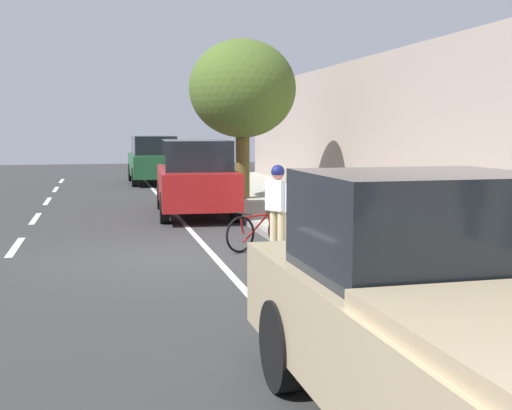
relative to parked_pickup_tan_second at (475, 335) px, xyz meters
The scene contains 12 objects.
ground 7.96m from the parked_pickup_tan_second, 99.07° to the left, with size 65.24×65.24×0.00m, color #2D2D2D.
sidewalk 8.45m from the parked_pickup_tan_second, 68.25° to the left, with size 4.06×40.78×0.13m, color #989989.
curb_edge 7.92m from the parked_pickup_tan_second, 82.65° to the left, with size 0.16×40.78×0.13m, color gray.
lane_stripe_centre 8.51m from the parked_pickup_tan_second, 118.66° to the left, with size 0.14×40.00×0.01m.
lane_stripe_bike_edge 7.88m from the parked_pickup_tan_second, 93.39° to the left, with size 0.12×40.78×0.01m, color white.
building_facade 9.58m from the parked_pickup_tan_second, 55.36° to the left, with size 0.50×40.78×4.36m, color gray.
parked_pickup_tan_second is the anchor object (origin of this frame).
parked_suv_red_mid 13.51m from the parked_pickup_tan_second, 89.79° to the left, with size 2.20×4.81×1.99m.
parked_suv_green_far 24.12m from the parked_pickup_tan_second, 90.48° to the left, with size 1.97×4.70×1.99m.
bicycle_at_curb 8.22m from the parked_pickup_tan_second, 86.21° to the left, with size 1.54×0.84×0.74m.
cyclist_with_backpack 7.79m from the parked_pickup_tan_second, 84.36° to the left, with size 0.52×0.55×1.64m.
street_tree_mid_block 16.52m from the parked_pickup_tan_second, 83.24° to the left, with size 3.29×3.29×4.89m.
Camera 1 is at (-1.19, -11.67, 2.29)m, focal length 46.29 mm.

